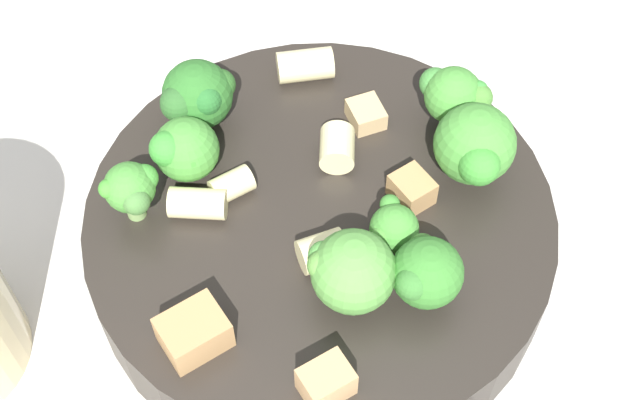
{
  "coord_description": "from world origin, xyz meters",
  "views": [
    {
      "loc": [
        -0.06,
        0.24,
        0.4
      ],
      "look_at": [
        0.0,
        0.0,
        0.05
      ],
      "focal_mm": 50.0,
      "sensor_mm": 36.0,
      "label": 1
    }
  ],
  "objects_px": {
    "broccoli_floret_6": "(476,145)",
    "rigatoni_0": "(322,251)",
    "chicken_chunk_2": "(194,332)",
    "broccoli_floret_0": "(426,273)",
    "broccoli_floret_7": "(131,189)",
    "broccoli_floret_1": "(198,96)",
    "broccoli_floret_3": "(183,152)",
    "pasta_bowl": "(320,230)",
    "rigatoni_2": "(198,203)",
    "rigatoni_3": "(305,65)",
    "rigatoni_4": "(340,148)",
    "chicken_chunk_0": "(366,114)",
    "chicken_chunk_1": "(412,190)",
    "broccoli_floret_4": "(351,271)",
    "chicken_chunk_3": "(326,382)",
    "broccoli_floret_5": "(393,228)",
    "rigatoni_1": "(234,180)",
    "broccoli_floret_2": "(454,95)"
  },
  "relations": [
    {
      "from": "broccoli_floret_2",
      "to": "chicken_chunk_2",
      "type": "xyz_separation_m",
      "value": [
        0.09,
        0.15,
        -0.01
      ]
    },
    {
      "from": "pasta_bowl",
      "to": "broccoli_floret_5",
      "type": "relative_size",
      "value": 8.5
    },
    {
      "from": "rigatoni_0",
      "to": "rigatoni_3",
      "type": "distance_m",
      "value": 0.12
    },
    {
      "from": "rigatoni_0",
      "to": "chicken_chunk_2",
      "type": "xyz_separation_m",
      "value": [
        0.04,
        0.05,
        0.0
      ]
    },
    {
      "from": "broccoli_floret_0",
      "to": "broccoli_floret_7",
      "type": "xyz_separation_m",
      "value": [
        0.14,
        -0.01,
        0.0
      ]
    },
    {
      "from": "chicken_chunk_1",
      "to": "rigatoni_1",
      "type": "bearing_deg",
      "value": 10.41
    },
    {
      "from": "broccoli_floret_4",
      "to": "rigatoni_0",
      "type": "xyz_separation_m",
      "value": [
        0.02,
        -0.01,
        -0.01
      ]
    },
    {
      "from": "broccoli_floret_0",
      "to": "broccoli_floret_7",
      "type": "distance_m",
      "value": 0.14
    },
    {
      "from": "rigatoni_0",
      "to": "chicken_chunk_1",
      "type": "bearing_deg",
      "value": -125.81
    },
    {
      "from": "pasta_bowl",
      "to": "rigatoni_3",
      "type": "xyz_separation_m",
      "value": [
        0.03,
        -0.08,
        0.02
      ]
    },
    {
      "from": "broccoli_floret_6",
      "to": "chicken_chunk_3",
      "type": "distance_m",
      "value": 0.14
    },
    {
      "from": "broccoli_floret_5",
      "to": "broccoli_floret_0",
      "type": "bearing_deg",
      "value": 129.75
    },
    {
      "from": "broccoli_floret_2",
      "to": "chicken_chunk_1",
      "type": "relative_size",
      "value": 1.98
    },
    {
      "from": "rigatoni_4",
      "to": "chicken_chunk_0",
      "type": "xyz_separation_m",
      "value": [
        -0.01,
        -0.03,
        -0.0
      ]
    },
    {
      "from": "broccoli_floret_1",
      "to": "broccoli_floret_4",
      "type": "bearing_deg",
      "value": 141.04
    },
    {
      "from": "broccoli_floret_1",
      "to": "broccoli_floret_6",
      "type": "xyz_separation_m",
      "value": [
        -0.14,
        -0.0,
        0.0
      ]
    },
    {
      "from": "broccoli_floret_7",
      "to": "chicken_chunk_3",
      "type": "distance_m",
      "value": 0.13
    },
    {
      "from": "rigatoni_1",
      "to": "rigatoni_4",
      "type": "height_order",
      "value": "rigatoni_4"
    },
    {
      "from": "broccoli_floret_0",
      "to": "broccoli_floret_1",
      "type": "height_order",
      "value": "broccoli_floret_1"
    },
    {
      "from": "pasta_bowl",
      "to": "chicken_chunk_2",
      "type": "bearing_deg",
      "value": 66.42
    },
    {
      "from": "broccoli_floret_7",
      "to": "rigatoni_1",
      "type": "xyz_separation_m",
      "value": [
        -0.04,
        -0.03,
        -0.01
      ]
    },
    {
      "from": "chicken_chunk_1",
      "to": "chicken_chunk_0",
      "type": "bearing_deg",
      "value": -52.75
    },
    {
      "from": "chicken_chunk_0",
      "to": "rigatoni_2",
      "type": "bearing_deg",
      "value": 49.74
    },
    {
      "from": "chicken_chunk_2",
      "to": "rigatoni_2",
      "type": "bearing_deg",
      "value": -72.17
    },
    {
      "from": "rigatoni_4",
      "to": "chicken_chunk_1",
      "type": "bearing_deg",
      "value": 159.3
    },
    {
      "from": "pasta_bowl",
      "to": "chicken_chunk_2",
      "type": "distance_m",
      "value": 0.09
    },
    {
      "from": "broccoli_floret_1",
      "to": "broccoli_floret_5",
      "type": "height_order",
      "value": "broccoli_floret_1"
    },
    {
      "from": "broccoli_floret_3",
      "to": "broccoli_floret_7",
      "type": "relative_size",
      "value": 1.06
    },
    {
      "from": "broccoli_floret_5",
      "to": "broccoli_floret_6",
      "type": "xyz_separation_m",
      "value": [
        -0.03,
        -0.05,
        0.01
      ]
    },
    {
      "from": "broccoli_floret_6",
      "to": "rigatoni_0",
      "type": "relative_size",
      "value": 2.13
    },
    {
      "from": "broccoli_floret_5",
      "to": "chicken_chunk_3",
      "type": "xyz_separation_m",
      "value": [
        0.01,
        0.08,
        -0.01
      ]
    },
    {
      "from": "rigatoni_2",
      "to": "rigatoni_3",
      "type": "distance_m",
      "value": 0.1
    },
    {
      "from": "broccoli_floret_6",
      "to": "rigatoni_3",
      "type": "distance_m",
      "value": 0.11
    },
    {
      "from": "broccoli_floret_5",
      "to": "chicken_chunk_3",
      "type": "height_order",
      "value": "broccoli_floret_5"
    },
    {
      "from": "rigatoni_0",
      "to": "rigatoni_1",
      "type": "height_order",
      "value": "rigatoni_0"
    },
    {
      "from": "pasta_bowl",
      "to": "chicken_chunk_1",
      "type": "height_order",
      "value": "chicken_chunk_1"
    },
    {
      "from": "rigatoni_0",
      "to": "chicken_chunk_3",
      "type": "relative_size",
      "value": 1.01
    },
    {
      "from": "broccoli_floret_6",
      "to": "broccoli_floret_7",
      "type": "distance_m",
      "value": 0.16
    },
    {
      "from": "broccoli_floret_6",
      "to": "broccoli_floret_0",
      "type": "bearing_deg",
      "value": 82.02
    },
    {
      "from": "broccoli_floret_7",
      "to": "rigatoni_1",
      "type": "height_order",
      "value": "broccoli_floret_7"
    },
    {
      "from": "rigatoni_0",
      "to": "broccoli_floret_1",
      "type": "bearing_deg",
      "value": -38.48
    },
    {
      "from": "broccoli_floret_4",
      "to": "rigatoni_4",
      "type": "height_order",
      "value": "broccoli_floret_4"
    },
    {
      "from": "rigatoni_1",
      "to": "rigatoni_3",
      "type": "relative_size",
      "value": 0.68
    },
    {
      "from": "rigatoni_3",
      "to": "chicken_chunk_3",
      "type": "distance_m",
      "value": 0.18
    },
    {
      "from": "broccoli_floret_5",
      "to": "chicken_chunk_0",
      "type": "height_order",
      "value": "broccoli_floret_5"
    },
    {
      "from": "broccoli_floret_1",
      "to": "broccoli_floret_3",
      "type": "height_order",
      "value": "broccoli_floret_1"
    },
    {
      "from": "broccoli_floret_6",
      "to": "rigatoni_0",
      "type": "bearing_deg",
      "value": 48.54
    },
    {
      "from": "broccoli_floret_7",
      "to": "chicken_chunk_0",
      "type": "distance_m",
      "value": 0.13
    },
    {
      "from": "broccoli_floret_2",
      "to": "broccoli_floret_5",
      "type": "xyz_separation_m",
      "value": [
        0.01,
        0.08,
        -0.01
      ]
    },
    {
      "from": "broccoli_floret_6",
      "to": "rigatoni_3",
      "type": "relative_size",
      "value": 1.54
    }
  ]
}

